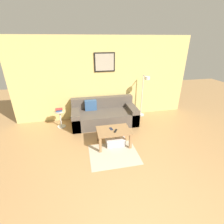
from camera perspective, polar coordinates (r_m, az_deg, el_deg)
wall_back at (r=5.24m, az=-2.86°, el=11.52°), size 5.60×0.09×2.55m
area_rug at (r=3.88m, az=0.63°, el=-14.60°), size 1.11×0.92×0.01m
couch at (r=5.09m, az=-2.80°, el=-1.03°), size 1.97×0.95×0.74m
coffee_table at (r=4.02m, az=0.52°, el=-7.36°), size 0.81×0.56×0.41m
storage_bin at (r=4.16m, az=1.03°, el=-9.86°), size 0.48×0.39×0.20m
floor_lamp at (r=5.35m, az=11.19°, el=6.86°), size 0.24×0.49×1.41m
side_table at (r=5.06m, az=-17.70°, el=-1.85°), size 0.29×0.29×0.52m
book_stack at (r=4.96m, az=-18.02°, el=0.70°), size 0.26×0.20×0.08m
remote_control at (r=3.92m, az=1.26°, el=-6.63°), size 0.11×0.15×0.02m
cell_phone at (r=4.02m, az=-0.31°, el=-5.95°), size 0.09×0.15×0.01m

